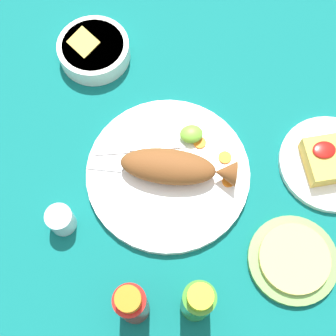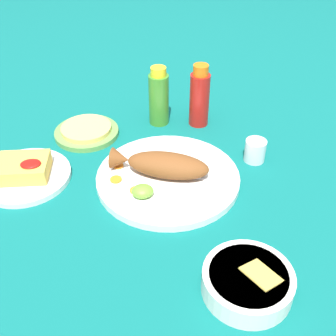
{
  "view_description": "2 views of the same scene",
  "coord_description": "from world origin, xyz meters",
  "px_view_note": "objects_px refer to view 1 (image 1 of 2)",
  "views": [
    {
      "loc": [
        0.06,
        0.33,
        0.89
      ],
      "look_at": [
        0.0,
        0.0,
        0.04
      ],
      "focal_mm": 50.0,
      "sensor_mm": 36.0,
      "label": 1
    },
    {
      "loc": [
        -0.06,
        -0.75,
        0.62
      ],
      "look_at": [
        0.0,
        0.0,
        0.04
      ],
      "focal_mm": 45.0,
      "sensor_mm": 36.0,
      "label": 2
    }
  ],
  "objects_px": {
    "fork_near": "(126,169)",
    "fork_far": "(134,149)",
    "fried_fish": "(175,167)",
    "tortilla_plate": "(293,260)",
    "salt_cup": "(61,220)",
    "hot_sauce_bottle_green": "(197,302)",
    "side_plate_fries": "(330,163)",
    "main_plate": "(168,173)",
    "guacamole_bowl": "(94,50)",
    "hot_sauce_bottle_red": "(132,304)"
  },
  "relations": [
    {
      "from": "fork_near",
      "to": "fork_far",
      "type": "bearing_deg",
      "value": -101.23
    },
    {
      "from": "fried_fish",
      "to": "tortilla_plate",
      "type": "distance_m",
      "value": 0.28
    },
    {
      "from": "salt_cup",
      "to": "tortilla_plate",
      "type": "distance_m",
      "value": 0.45
    },
    {
      "from": "hot_sauce_bottle_green",
      "to": "side_plate_fries",
      "type": "relative_size",
      "value": 0.78
    },
    {
      "from": "fried_fish",
      "to": "fork_near",
      "type": "xyz_separation_m",
      "value": [
        0.09,
        -0.02,
        -0.03
      ]
    },
    {
      "from": "fork_near",
      "to": "fork_far",
      "type": "distance_m",
      "value": 0.05
    },
    {
      "from": "side_plate_fries",
      "to": "main_plate",
      "type": "bearing_deg",
      "value": -5.77
    },
    {
      "from": "fried_fish",
      "to": "fork_far",
      "type": "distance_m",
      "value": 0.1
    },
    {
      "from": "fork_near",
      "to": "side_plate_fries",
      "type": "relative_size",
      "value": 0.87
    },
    {
      "from": "guacamole_bowl",
      "to": "tortilla_plate",
      "type": "distance_m",
      "value": 0.61
    },
    {
      "from": "fried_fish",
      "to": "side_plate_fries",
      "type": "distance_m",
      "value": 0.32
    },
    {
      "from": "main_plate",
      "to": "fork_near",
      "type": "xyz_separation_m",
      "value": [
        0.08,
        -0.02,
        0.01
      ]
    },
    {
      "from": "fork_near",
      "to": "tortilla_plate",
      "type": "height_order",
      "value": "fork_near"
    },
    {
      "from": "fork_far",
      "to": "hot_sauce_bottle_green",
      "type": "xyz_separation_m",
      "value": [
        -0.07,
        0.32,
        0.06
      ]
    },
    {
      "from": "hot_sauce_bottle_green",
      "to": "salt_cup",
      "type": "height_order",
      "value": "hot_sauce_bottle_green"
    },
    {
      "from": "hot_sauce_bottle_green",
      "to": "side_plate_fries",
      "type": "bearing_deg",
      "value": -144.78
    },
    {
      "from": "hot_sauce_bottle_green",
      "to": "tortilla_plate",
      "type": "distance_m",
      "value": 0.22
    },
    {
      "from": "fork_far",
      "to": "hot_sauce_bottle_green",
      "type": "height_order",
      "value": "hot_sauce_bottle_green"
    },
    {
      "from": "hot_sauce_bottle_green",
      "to": "tortilla_plate",
      "type": "xyz_separation_m",
      "value": [
        -0.2,
        -0.05,
        -0.07
      ]
    },
    {
      "from": "hot_sauce_bottle_green",
      "to": "fork_far",
      "type": "bearing_deg",
      "value": -78.41
    },
    {
      "from": "hot_sauce_bottle_red",
      "to": "side_plate_fries",
      "type": "bearing_deg",
      "value": -153.6
    },
    {
      "from": "salt_cup",
      "to": "guacamole_bowl",
      "type": "distance_m",
      "value": 0.39
    },
    {
      "from": "main_plate",
      "to": "side_plate_fries",
      "type": "xyz_separation_m",
      "value": [
        -0.33,
        0.03,
        -0.0
      ]
    },
    {
      "from": "hot_sauce_bottle_red",
      "to": "side_plate_fries",
      "type": "xyz_separation_m",
      "value": [
        -0.43,
        -0.22,
        -0.07
      ]
    },
    {
      "from": "main_plate",
      "to": "salt_cup",
      "type": "bearing_deg",
      "value": 17.04
    },
    {
      "from": "fried_fish",
      "to": "hot_sauce_bottle_red",
      "type": "height_order",
      "value": "hot_sauce_bottle_red"
    },
    {
      "from": "hot_sauce_bottle_green",
      "to": "guacamole_bowl",
      "type": "height_order",
      "value": "hot_sauce_bottle_green"
    },
    {
      "from": "fried_fish",
      "to": "guacamole_bowl",
      "type": "height_order",
      "value": "fried_fish"
    },
    {
      "from": "salt_cup",
      "to": "tortilla_plate",
      "type": "relative_size",
      "value": 0.33
    },
    {
      "from": "fork_far",
      "to": "side_plate_fries",
      "type": "height_order",
      "value": "fork_far"
    },
    {
      "from": "salt_cup",
      "to": "guacamole_bowl",
      "type": "bearing_deg",
      "value": -105.37
    },
    {
      "from": "main_plate",
      "to": "salt_cup",
      "type": "height_order",
      "value": "salt_cup"
    },
    {
      "from": "fried_fish",
      "to": "fork_far",
      "type": "bearing_deg",
      "value": -24.62
    },
    {
      "from": "guacamole_bowl",
      "to": "fried_fish",
      "type": "bearing_deg",
      "value": 111.95
    },
    {
      "from": "fork_near",
      "to": "tortilla_plate",
      "type": "bearing_deg",
      "value": 156.64
    },
    {
      "from": "hot_sauce_bottle_green",
      "to": "salt_cup",
      "type": "bearing_deg",
      "value": -41.26
    },
    {
      "from": "hot_sauce_bottle_red",
      "to": "salt_cup",
      "type": "height_order",
      "value": "hot_sauce_bottle_red"
    },
    {
      "from": "fork_far",
      "to": "hot_sauce_bottle_red",
      "type": "xyz_separation_m",
      "value": [
        0.04,
        0.31,
        0.06
      ]
    },
    {
      "from": "hot_sauce_bottle_green",
      "to": "salt_cup",
      "type": "relative_size",
      "value": 2.95
    },
    {
      "from": "fork_near",
      "to": "hot_sauce_bottle_red",
      "type": "height_order",
      "value": "hot_sauce_bottle_red"
    },
    {
      "from": "fried_fish",
      "to": "hot_sauce_bottle_green",
      "type": "bearing_deg",
      "value": 104.87
    },
    {
      "from": "fried_fish",
      "to": "tortilla_plate",
      "type": "bearing_deg",
      "value": 148.95
    },
    {
      "from": "fork_far",
      "to": "guacamole_bowl",
      "type": "xyz_separation_m",
      "value": [
        0.05,
        -0.25,
        0.01
      ]
    },
    {
      "from": "fried_fish",
      "to": "side_plate_fries",
      "type": "height_order",
      "value": "fried_fish"
    },
    {
      "from": "hot_sauce_bottle_red",
      "to": "hot_sauce_bottle_green",
      "type": "bearing_deg",
      "value": 172.63
    },
    {
      "from": "salt_cup",
      "to": "main_plate",
      "type": "bearing_deg",
      "value": -162.96
    },
    {
      "from": "main_plate",
      "to": "hot_sauce_bottle_green",
      "type": "distance_m",
      "value": 0.27
    },
    {
      "from": "fork_near",
      "to": "hot_sauce_bottle_red",
      "type": "bearing_deg",
      "value": 101.16
    },
    {
      "from": "fork_far",
      "to": "hot_sauce_bottle_green",
      "type": "bearing_deg",
      "value": 107.02
    },
    {
      "from": "fork_far",
      "to": "main_plate",
      "type": "bearing_deg",
      "value": 140.59
    }
  ]
}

